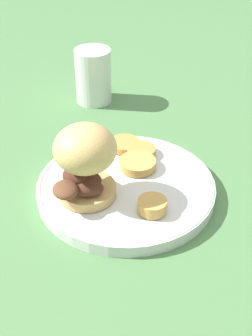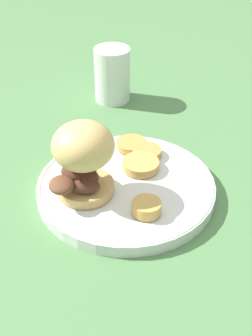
{
  "view_description": "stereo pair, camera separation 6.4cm",
  "coord_description": "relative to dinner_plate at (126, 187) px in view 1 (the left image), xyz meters",
  "views": [
    {
      "loc": [
        0.3,
        0.42,
        0.42
      ],
      "look_at": [
        0.0,
        0.0,
        0.04
      ],
      "focal_mm": 50.0,
      "sensor_mm": 36.0,
      "label": 1
    },
    {
      "loc": [
        0.24,
        0.46,
        0.42
      ],
      "look_at": [
        0.0,
        0.0,
        0.04
      ],
      "focal_mm": 50.0,
      "sensor_mm": 36.0,
      "label": 2
    }
  ],
  "objects": [
    {
      "name": "ground_plane",
      "position": [
        0.0,
        0.0,
        -0.01
      ],
      "size": [
        4.0,
        4.0,
        0.0
      ],
      "primitive_type": "plane",
      "color": "#4C7A47"
    },
    {
      "name": "dinner_plate",
      "position": [
        0.0,
        0.0,
        0.0
      ],
      "size": [
        0.25,
        0.25,
        0.02
      ],
      "color": "silver",
      "rests_on": "ground_plane"
    },
    {
      "name": "sandwich",
      "position": [
        0.06,
        -0.01,
        0.06
      ],
      "size": [
        0.1,
        0.08,
        0.11
      ],
      "color": "tan",
      "rests_on": "dinner_plate"
    },
    {
      "name": "potato_round_0",
      "position": [
        -0.04,
        -0.02,
        0.01
      ],
      "size": [
        0.05,
        0.05,
        0.01
      ],
      "primitive_type": "cylinder",
      "color": "tan",
      "rests_on": "dinner_plate"
    },
    {
      "name": "potato_round_1",
      "position": [
        -0.05,
        -0.07,
        0.01
      ],
      "size": [
        0.05,
        0.05,
        0.01
      ],
      "primitive_type": "cylinder",
      "color": "#BC8942",
      "rests_on": "dinner_plate"
    },
    {
      "name": "potato_round_2",
      "position": [
        0.01,
        0.07,
        0.02
      ],
      "size": [
        0.04,
        0.04,
        0.02
      ],
      "primitive_type": "cylinder",
      "color": "tan",
      "rests_on": "dinner_plate"
    },
    {
      "name": "potato_round_3",
      "position": [
        -0.06,
        -0.04,
        0.01
      ],
      "size": [
        0.04,
        0.04,
        0.01
      ],
      "primitive_type": "cylinder",
      "color": "#BC8942",
      "rests_on": "dinner_plate"
    },
    {
      "name": "drinking_glass",
      "position": [
        -0.11,
        -0.26,
        0.04
      ],
      "size": [
        0.07,
        0.07,
        0.1
      ],
      "color": "silver",
      "rests_on": "ground_plane"
    }
  ]
}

